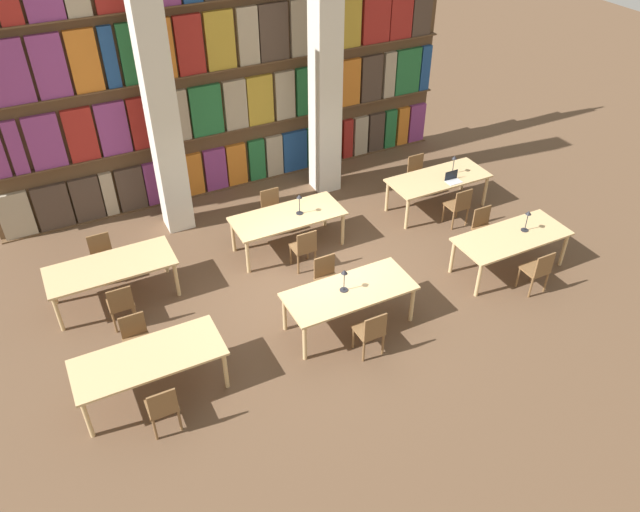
# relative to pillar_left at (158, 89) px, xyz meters

# --- Properties ---
(ground_plane) EXTENTS (40.00, 40.00, 0.00)m
(ground_plane) POSITION_rel_pillar_left_xyz_m (1.74, -3.07, -3.00)
(ground_plane) COLOR brown
(bookshelf_bank) EXTENTS (10.36, 0.35, 5.50)m
(bookshelf_bank) POSITION_rel_pillar_left_xyz_m (1.74, 1.05, -0.34)
(bookshelf_bank) COLOR brown
(bookshelf_bank) RESTS_ON ground_plane
(pillar_left) EXTENTS (0.54, 0.54, 6.00)m
(pillar_left) POSITION_rel_pillar_left_xyz_m (0.00, 0.00, 0.00)
(pillar_left) COLOR silver
(pillar_left) RESTS_ON ground_plane
(pillar_center) EXTENTS (0.54, 0.54, 6.00)m
(pillar_center) POSITION_rel_pillar_left_xyz_m (3.48, 0.00, 0.00)
(pillar_center) COLOR silver
(pillar_center) RESTS_ON ground_plane
(reading_table_0) EXTENTS (2.20, 0.94, 0.77)m
(reading_table_0) POSITION_rel_pillar_left_xyz_m (-1.66, -4.34, -2.31)
(reading_table_0) COLOR tan
(reading_table_0) RESTS_ON ground_plane
(chair_0) EXTENTS (0.42, 0.40, 0.89)m
(chair_0) POSITION_rel_pillar_left_xyz_m (-1.70, -5.09, -2.51)
(chair_0) COLOR brown
(chair_0) RESTS_ON ground_plane
(chair_1) EXTENTS (0.42, 0.40, 0.89)m
(chair_1) POSITION_rel_pillar_left_xyz_m (-1.70, -3.58, -2.51)
(chair_1) COLOR brown
(chair_1) RESTS_ON ground_plane
(reading_table_1) EXTENTS (2.20, 0.94, 0.77)m
(reading_table_1) POSITION_rel_pillar_left_xyz_m (1.70, -4.35, -2.31)
(reading_table_1) COLOR tan
(reading_table_1) RESTS_ON ground_plane
(chair_2) EXTENTS (0.42, 0.40, 0.89)m
(chair_2) POSITION_rel_pillar_left_xyz_m (1.68, -5.10, -2.51)
(chair_2) COLOR brown
(chair_2) RESTS_ON ground_plane
(chair_3) EXTENTS (0.42, 0.40, 0.89)m
(chair_3) POSITION_rel_pillar_left_xyz_m (1.68, -3.59, -2.51)
(chair_3) COLOR brown
(chair_3) RESTS_ON ground_plane
(desk_lamp_0) EXTENTS (0.14, 0.14, 0.42)m
(desk_lamp_0) POSITION_rel_pillar_left_xyz_m (1.62, -4.30, -1.95)
(desk_lamp_0) COLOR #232328
(desk_lamp_0) RESTS_ON reading_table_1
(reading_table_2) EXTENTS (2.20, 0.94, 0.77)m
(reading_table_2) POSITION_rel_pillar_left_xyz_m (5.17, -4.33, -2.31)
(reading_table_2) COLOR tan
(reading_table_2) RESTS_ON ground_plane
(chair_4) EXTENTS (0.42, 0.40, 0.89)m
(chair_4) POSITION_rel_pillar_left_xyz_m (5.17, -5.09, -2.51)
(chair_4) COLOR brown
(chair_4) RESTS_ON ground_plane
(chair_5) EXTENTS (0.42, 0.40, 0.89)m
(chair_5) POSITION_rel_pillar_left_xyz_m (5.17, -3.58, -2.51)
(chair_5) COLOR brown
(chair_5) RESTS_ON ground_plane
(desk_lamp_1) EXTENTS (0.14, 0.14, 0.43)m
(desk_lamp_1) POSITION_rel_pillar_left_xyz_m (5.49, -4.30, -1.94)
(desk_lamp_1) COLOR #232328
(desk_lamp_1) RESTS_ON reading_table_2
(reading_table_3) EXTENTS (2.20, 0.94, 0.77)m
(reading_table_3) POSITION_rel_pillar_left_xyz_m (-1.70, -1.87, -2.31)
(reading_table_3) COLOR tan
(reading_table_3) RESTS_ON ground_plane
(chair_6) EXTENTS (0.42, 0.40, 0.89)m
(chair_6) POSITION_rel_pillar_left_xyz_m (-1.73, -2.63, -2.51)
(chair_6) COLOR brown
(chair_6) RESTS_ON ground_plane
(chair_7) EXTENTS (0.42, 0.40, 0.89)m
(chair_7) POSITION_rel_pillar_left_xyz_m (-1.73, -1.12, -2.51)
(chair_7) COLOR brown
(chair_7) RESTS_ON ground_plane
(reading_table_4) EXTENTS (2.20, 0.94, 0.77)m
(reading_table_4) POSITION_rel_pillar_left_xyz_m (1.73, -1.82, -2.31)
(reading_table_4) COLOR tan
(reading_table_4) RESTS_ON ground_plane
(chair_8) EXTENTS (0.42, 0.40, 0.89)m
(chair_8) POSITION_rel_pillar_left_xyz_m (1.72, -2.57, -2.51)
(chair_8) COLOR brown
(chair_8) RESTS_ON ground_plane
(chair_9) EXTENTS (0.42, 0.40, 0.89)m
(chair_9) POSITION_rel_pillar_left_xyz_m (1.72, -1.06, -2.51)
(chair_9) COLOR brown
(chair_9) RESTS_ON ground_plane
(desk_lamp_2) EXTENTS (0.14, 0.14, 0.43)m
(desk_lamp_2) POSITION_rel_pillar_left_xyz_m (1.97, -1.86, -1.94)
(desk_lamp_2) COLOR #232328
(desk_lamp_2) RESTS_ON reading_table_4
(reading_table_5) EXTENTS (2.20, 0.94, 0.77)m
(reading_table_5) POSITION_rel_pillar_left_xyz_m (5.23, -1.92, -2.31)
(reading_table_5) COLOR tan
(reading_table_5) RESTS_ON ground_plane
(chair_10) EXTENTS (0.42, 0.40, 0.89)m
(chair_10) POSITION_rel_pillar_left_xyz_m (5.23, -2.68, -2.51)
(chair_10) COLOR brown
(chair_10) RESTS_ON ground_plane
(chair_11) EXTENTS (0.42, 0.40, 0.89)m
(chair_11) POSITION_rel_pillar_left_xyz_m (5.23, -1.17, -2.51)
(chair_11) COLOR brown
(chair_11) RESTS_ON ground_plane
(desk_lamp_3) EXTENTS (0.14, 0.14, 0.42)m
(desk_lamp_3) POSITION_rel_pillar_left_xyz_m (5.59, -1.91, -1.95)
(desk_lamp_3) COLOR #232328
(desk_lamp_3) RESTS_ON reading_table_5
(laptop) EXTENTS (0.32, 0.22, 0.21)m
(laptop) POSITION_rel_pillar_left_xyz_m (5.39, -2.20, -2.19)
(laptop) COLOR silver
(laptop) RESTS_ON reading_table_5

